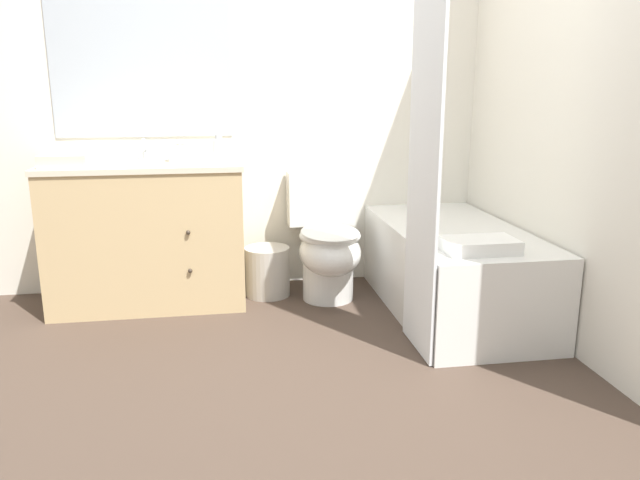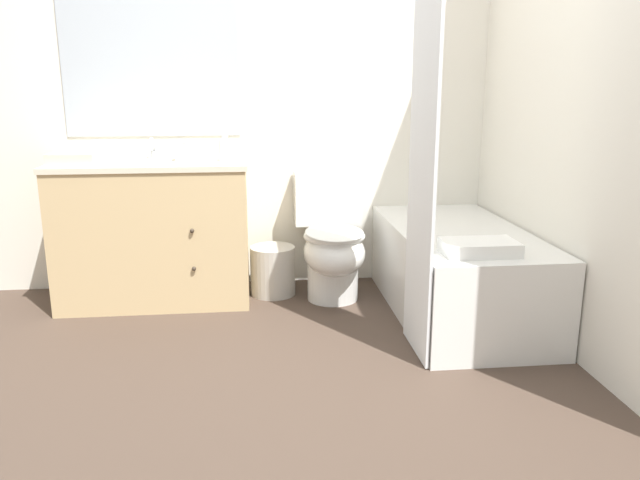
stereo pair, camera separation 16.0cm
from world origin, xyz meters
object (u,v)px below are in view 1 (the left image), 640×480
at_px(hand_towel_folded, 63,161).
at_px(wastebasket, 267,271).
at_px(vanity_cabinet, 148,233).
at_px(tissue_box, 181,152).
at_px(soap_dispenser, 219,150).
at_px(bath_towel_folded, 480,245).
at_px(sink_faucet, 146,153).
at_px(toilet, 327,242).
at_px(bathtub, 453,269).

bearing_deg(hand_towel_folded, wastebasket, 8.95).
distance_m(vanity_cabinet, tissue_box, 0.50).
bearing_deg(soap_dispenser, bath_towel_folded, -36.83).
bearing_deg(vanity_cabinet, tissue_box, 8.13).
bearing_deg(sink_faucet, toilet, -14.18).
bearing_deg(sink_faucet, soap_dispenser, -26.86).
relative_size(wastebasket, hand_towel_folded, 1.22).
distance_m(wastebasket, hand_towel_folded, 1.29).
bearing_deg(bath_towel_folded, wastebasket, 134.75).
relative_size(sink_faucet, hand_towel_folded, 0.59).
distance_m(toilet, hand_towel_folded, 1.50).
height_order(sink_faucet, toilet, sink_faucet).
bearing_deg(soap_dispenser, sink_faucet, 153.14).
relative_size(toilet, soap_dispenser, 4.85).
xyz_separation_m(hand_towel_folded, bath_towel_folded, (1.99, -0.77, -0.34)).
xyz_separation_m(vanity_cabinet, toilet, (1.03, -0.08, -0.08)).
bearing_deg(vanity_cabinet, sink_faucet, 90.00).
relative_size(sink_faucet, bath_towel_folded, 0.42).
height_order(bathtub, hand_towel_folded, hand_towel_folded).
relative_size(soap_dispenser, bath_towel_folded, 0.44).
relative_size(bathtub, tissue_box, 10.46).
height_order(sink_faucet, bathtub, sink_faucet).
relative_size(sink_faucet, tissue_box, 1.07).
xyz_separation_m(sink_faucet, tissue_box, (0.21, -0.15, 0.01)).
bearing_deg(vanity_cabinet, bath_towel_folded, -29.76).
height_order(bathtub, wastebasket, bathtub).
height_order(vanity_cabinet, tissue_box, tissue_box).
xyz_separation_m(bathtub, bath_towel_folded, (-0.07, -0.49, 0.27)).
bearing_deg(soap_dispenser, wastebasket, 10.32).
relative_size(vanity_cabinet, sink_faucet, 7.66).
xyz_separation_m(vanity_cabinet, soap_dispenser, (0.42, -0.03, 0.47)).
height_order(wastebasket, hand_towel_folded, hand_towel_folded).
bearing_deg(tissue_box, toilet, -7.49).
bearing_deg(vanity_cabinet, wastebasket, 1.29).
bearing_deg(hand_towel_folded, bath_towel_folded, -21.06).
xyz_separation_m(vanity_cabinet, sink_faucet, (-0.00, 0.18, 0.44)).
bearing_deg(bathtub, hand_towel_folded, 172.50).
xyz_separation_m(vanity_cabinet, hand_towel_folded, (-0.38, -0.15, 0.44)).
xyz_separation_m(bathtub, soap_dispenser, (-1.26, 0.39, 0.64)).
relative_size(sink_faucet, toilet, 0.20).
bearing_deg(hand_towel_folded, vanity_cabinet, 21.64).
height_order(tissue_box, hand_towel_folded, tissue_box).
bearing_deg(toilet, hand_towel_folded, -176.99).
relative_size(vanity_cabinet, hand_towel_folded, 4.50).
relative_size(bathtub, bath_towel_folded, 4.06).
height_order(sink_faucet, bath_towel_folded, sink_faucet).
height_order(sink_faucet, tissue_box, sink_faucet).
xyz_separation_m(toilet, hand_towel_folded, (-1.41, -0.07, 0.52)).
xyz_separation_m(vanity_cabinet, bathtub, (1.68, -0.42, -0.17)).
distance_m(bathtub, hand_towel_folded, 2.17).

